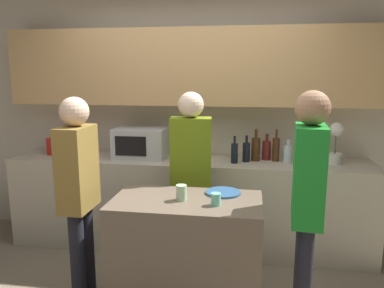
{
  "coord_description": "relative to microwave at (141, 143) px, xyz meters",
  "views": [
    {
      "loc": [
        0.6,
        -2.22,
        1.77
      ],
      "look_at": [
        0.17,
        0.5,
        1.24
      ],
      "focal_mm": 35.0,
      "sensor_mm": 36.0,
      "label": 1
    }
  ],
  "objects": [
    {
      "name": "cup_0",
      "position": [
        0.88,
        -1.25,
        -0.13
      ],
      "size": [
        0.07,
        0.07,
        0.08
      ],
      "color": "#72D4B5",
      "rests_on": "kitchen_island"
    },
    {
      "name": "kitchen_island",
      "position": [
        0.67,
        -1.16,
        -0.62
      ],
      "size": [
        1.05,
        0.58,
        0.89
      ],
      "color": "brown",
      "rests_on": "ground_plane"
    },
    {
      "name": "bottle_2",
      "position": [
        1.16,
        0.02,
        -0.03
      ],
      "size": [
        0.09,
        0.09,
        0.31
      ],
      "color": "#472814",
      "rests_on": "back_counter"
    },
    {
      "name": "bottle_4",
      "position": [
        1.35,
        0.03,
        -0.03
      ],
      "size": [
        0.07,
        0.07,
        0.32
      ],
      "color": "#472814",
      "rests_on": "back_counter"
    },
    {
      "name": "person_left",
      "position": [
        1.48,
        -1.24,
        -0.08
      ],
      "size": [
        0.22,
        0.36,
        1.67
      ],
      "rotation": [
        0.0,
        0.0,
        1.48
      ],
      "color": "black",
      "rests_on": "ground_plane"
    },
    {
      "name": "person_right",
      "position": [
        -0.14,
        -1.15,
        -0.12
      ],
      "size": [
        0.21,
        0.34,
        1.6
      ],
      "rotation": [
        0.0,
        0.0,
        -1.58
      ],
      "color": "black",
      "rests_on": "ground_plane"
    },
    {
      "name": "back_wall",
      "position": [
        0.5,
        0.25,
        0.47
      ],
      "size": [
        6.4,
        0.4,
        2.7
      ],
      "color": "beige",
      "rests_on": "ground_plane"
    },
    {
      "name": "bottle_3",
      "position": [
        1.27,
        0.08,
        -0.05
      ],
      "size": [
        0.09,
        0.09,
        0.26
      ],
      "color": "maroon",
      "rests_on": "back_counter"
    },
    {
      "name": "toaster",
      "position": [
        -0.87,
        0.0,
        -0.06
      ],
      "size": [
        0.26,
        0.16,
        0.18
      ],
      "color": "#B21E19",
      "rests_on": "back_counter"
    },
    {
      "name": "microwave",
      "position": [
        0.0,
        0.0,
        0.0
      ],
      "size": [
        0.52,
        0.39,
        0.3
      ],
      "color": "#B7BABC",
      "rests_on": "back_counter"
    },
    {
      "name": "back_counter",
      "position": [
        0.5,
        -0.02,
        -0.61
      ],
      "size": [
        3.6,
        0.62,
        0.92
      ],
      "color": "#B7AD99",
      "rests_on": "ground_plane"
    },
    {
      "name": "plate_on_island",
      "position": [
        0.91,
        -0.99,
        -0.17
      ],
      "size": [
        0.26,
        0.26,
        0.01
      ],
      "color": "#2D5684",
      "rests_on": "kitchen_island"
    },
    {
      "name": "person_center",
      "position": [
        0.61,
        -0.61,
        -0.11
      ],
      "size": [
        0.36,
        0.22,
        1.62
      ],
      "rotation": [
        0.0,
        0.0,
        -3.04
      ],
      "color": "black",
      "rests_on": "ground_plane"
    },
    {
      "name": "potted_plant",
      "position": [
        1.9,
        0.0,
        0.05
      ],
      "size": [
        0.14,
        0.14,
        0.4
      ],
      "color": "silver",
      "rests_on": "back_counter"
    },
    {
      "name": "bottle_1",
      "position": [
        1.07,
        -0.04,
        -0.05
      ],
      "size": [
        0.07,
        0.07,
        0.26
      ],
      "color": "black",
      "rests_on": "back_counter"
    },
    {
      "name": "bottle_0",
      "position": [
        0.96,
        -0.11,
        -0.05
      ],
      "size": [
        0.07,
        0.07,
        0.26
      ],
      "color": "black",
      "rests_on": "back_counter"
    },
    {
      "name": "bottle_5",
      "position": [
        1.46,
        -0.02,
        -0.06
      ],
      "size": [
        0.08,
        0.08,
        0.23
      ],
      "color": "silver",
      "rests_on": "back_counter"
    },
    {
      "name": "cup_1",
      "position": [
        0.64,
        -1.18,
        -0.12
      ],
      "size": [
        0.08,
        0.08,
        0.11
      ],
      "color": "#AED1A8",
      "rests_on": "kitchen_island"
    }
  ]
}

